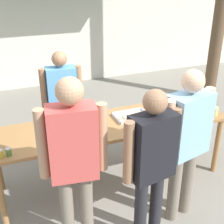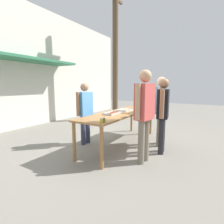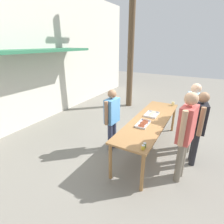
{
  "view_description": "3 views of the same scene",
  "coord_description": "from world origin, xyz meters",
  "px_view_note": "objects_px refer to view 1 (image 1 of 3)",
  "views": [
    {
      "loc": [
        -1.24,
        -3.18,
        2.64
      ],
      "look_at": [
        0.0,
        0.0,
        1.01
      ],
      "focal_mm": 50.0,
      "sensor_mm": 36.0,
      "label": 1
    },
    {
      "loc": [
        -3.93,
        -2.06,
        1.53
      ],
      "look_at": [
        -0.37,
        0.05,
        0.91
      ],
      "focal_mm": 28.0,
      "sensor_mm": 36.0,
      "label": 2
    },
    {
      "loc": [
        -3.88,
        -1.09,
        2.6
      ],
      "look_at": [
        -0.43,
        0.84,
        1.04
      ],
      "focal_mm": 28.0,
      "sensor_mm": 36.0,
      "label": 3
    }
  ],
  "objects_px": {
    "condiment_jar_ketchup": "(9,152)",
    "person_customer_holding_hotdog": "(73,155)",
    "person_customer_waiting_in_line": "(152,158)",
    "person_server_behind_table": "(62,96)",
    "person_customer_with_cup": "(187,136)",
    "food_tray_buns": "(132,116)",
    "food_tray_sausages": "(82,125)",
    "beer_cup": "(215,111)",
    "condiment_jar_mustard": "(0,154)"
  },
  "relations": [
    {
      "from": "condiment_jar_ketchup",
      "to": "person_customer_waiting_in_line",
      "type": "relative_size",
      "value": 0.05
    },
    {
      "from": "person_server_behind_table",
      "to": "beer_cup",
      "type": "bearing_deg",
      "value": -28.85
    },
    {
      "from": "person_customer_holding_hotdog",
      "to": "person_server_behind_table",
      "type": "bearing_deg",
      "value": -91.32
    },
    {
      "from": "condiment_jar_ketchup",
      "to": "person_server_behind_table",
      "type": "bearing_deg",
      "value": 53.94
    },
    {
      "from": "person_customer_with_cup",
      "to": "person_server_behind_table",
      "type": "bearing_deg",
      "value": -75.63
    },
    {
      "from": "person_customer_with_cup",
      "to": "person_customer_waiting_in_line",
      "type": "distance_m",
      "value": 0.54
    },
    {
      "from": "person_customer_waiting_in_line",
      "to": "person_customer_holding_hotdog",
      "type": "bearing_deg",
      "value": -23.78
    },
    {
      "from": "person_customer_with_cup",
      "to": "person_customer_waiting_in_line",
      "type": "relative_size",
      "value": 1.03
    },
    {
      "from": "food_tray_buns",
      "to": "beer_cup",
      "type": "xyz_separation_m",
      "value": [
        1.03,
        -0.33,
        0.04
      ]
    },
    {
      "from": "person_customer_holding_hotdog",
      "to": "person_customer_waiting_in_line",
      "type": "distance_m",
      "value": 0.72
    },
    {
      "from": "food_tray_buns",
      "to": "condiment_jar_ketchup",
      "type": "distance_m",
      "value": 1.57
    },
    {
      "from": "beer_cup",
      "to": "condiment_jar_ketchup",
      "type": "bearing_deg",
      "value": -179.77
    },
    {
      "from": "food_tray_buns",
      "to": "condiment_jar_ketchup",
      "type": "relative_size",
      "value": 5.02
    },
    {
      "from": "beer_cup",
      "to": "person_customer_holding_hotdog",
      "type": "relative_size",
      "value": 0.06
    },
    {
      "from": "food_tray_sausages",
      "to": "beer_cup",
      "type": "bearing_deg",
      "value": -11.08
    },
    {
      "from": "person_customer_with_cup",
      "to": "person_customer_waiting_in_line",
      "type": "bearing_deg",
      "value": 7.12
    },
    {
      "from": "person_customer_waiting_in_line",
      "to": "condiment_jar_ketchup",
      "type": "bearing_deg",
      "value": -41.59
    },
    {
      "from": "food_tray_sausages",
      "to": "person_customer_holding_hotdog",
      "type": "height_order",
      "value": "person_customer_holding_hotdog"
    },
    {
      "from": "condiment_jar_ketchup",
      "to": "person_customer_holding_hotdog",
      "type": "xyz_separation_m",
      "value": [
        0.53,
        -0.6,
        0.2
      ]
    },
    {
      "from": "condiment_jar_mustard",
      "to": "person_server_behind_table",
      "type": "bearing_deg",
      "value": 51.26
    },
    {
      "from": "beer_cup",
      "to": "person_customer_waiting_in_line",
      "type": "distance_m",
      "value": 1.56
    },
    {
      "from": "person_customer_waiting_in_line",
      "to": "person_server_behind_table",
      "type": "bearing_deg",
      "value": -87.24
    },
    {
      "from": "food_tray_sausages",
      "to": "person_server_behind_table",
      "type": "xyz_separation_m",
      "value": [
        -0.06,
        0.78,
        0.08
      ]
    },
    {
      "from": "food_tray_sausages",
      "to": "person_customer_with_cup",
      "type": "xyz_separation_m",
      "value": [
        0.86,
        -0.92,
        0.16
      ]
    },
    {
      "from": "condiment_jar_ketchup",
      "to": "person_customer_holding_hotdog",
      "type": "relative_size",
      "value": 0.05
    },
    {
      "from": "condiment_jar_mustard",
      "to": "food_tray_sausages",
      "type": "bearing_deg",
      "value": 19.69
    },
    {
      "from": "condiment_jar_mustard",
      "to": "person_customer_with_cup",
      "type": "bearing_deg",
      "value": -17.7
    },
    {
      "from": "person_customer_with_cup",
      "to": "person_customer_waiting_in_line",
      "type": "xyz_separation_m",
      "value": [
        -0.51,
        -0.19,
        -0.03
      ]
    },
    {
      "from": "food_tray_sausages",
      "to": "condiment_jar_mustard",
      "type": "xyz_separation_m",
      "value": [
        -0.96,
        -0.34,
        0.03
      ]
    },
    {
      "from": "food_tray_sausages",
      "to": "person_customer_holding_hotdog",
      "type": "relative_size",
      "value": 0.26
    },
    {
      "from": "condiment_jar_ketchup",
      "to": "person_customer_waiting_in_line",
      "type": "xyz_separation_m",
      "value": [
        1.23,
        -0.77,
        0.11
      ]
    },
    {
      "from": "food_tray_sausages",
      "to": "person_customer_with_cup",
      "type": "distance_m",
      "value": 1.27
    },
    {
      "from": "person_server_behind_table",
      "to": "person_customer_waiting_in_line",
      "type": "relative_size",
      "value": 0.94
    },
    {
      "from": "food_tray_buns",
      "to": "condiment_jar_mustard",
      "type": "xyz_separation_m",
      "value": [
        -1.62,
        -0.34,
        0.02
      ]
    },
    {
      "from": "food_tray_sausages",
      "to": "food_tray_buns",
      "type": "bearing_deg",
      "value": -0.09
    },
    {
      "from": "food_tray_sausages",
      "to": "person_server_behind_table",
      "type": "distance_m",
      "value": 0.79
    },
    {
      "from": "food_tray_buns",
      "to": "person_customer_holding_hotdog",
      "type": "relative_size",
      "value": 0.24
    },
    {
      "from": "condiment_jar_ketchup",
      "to": "person_customer_holding_hotdog",
      "type": "distance_m",
      "value": 0.82
    },
    {
      "from": "condiment_jar_mustard",
      "to": "condiment_jar_ketchup",
      "type": "relative_size",
      "value": 1.0
    },
    {
      "from": "condiment_jar_ketchup",
      "to": "beer_cup",
      "type": "relative_size",
      "value": 0.76
    },
    {
      "from": "food_tray_buns",
      "to": "person_server_behind_table",
      "type": "relative_size",
      "value": 0.27
    },
    {
      "from": "beer_cup",
      "to": "person_customer_holding_hotdog",
      "type": "bearing_deg",
      "value": -163.38
    },
    {
      "from": "person_customer_with_cup",
      "to": "condiment_jar_mustard",
      "type": "bearing_deg",
      "value": -31.43
    },
    {
      "from": "food_tray_sausages",
      "to": "condiment_jar_ketchup",
      "type": "height_order",
      "value": "condiment_jar_ketchup"
    },
    {
      "from": "food_tray_sausages",
      "to": "person_customer_holding_hotdog",
      "type": "bearing_deg",
      "value": -109.99
    },
    {
      "from": "condiment_jar_mustard",
      "to": "person_server_behind_table",
      "type": "xyz_separation_m",
      "value": [
        0.91,
        1.13,
        0.05
      ]
    },
    {
      "from": "person_customer_holding_hotdog",
      "to": "person_customer_with_cup",
      "type": "relative_size",
      "value": 1.05
    },
    {
      "from": "condiment_jar_ketchup",
      "to": "person_server_behind_table",
      "type": "distance_m",
      "value": 1.39
    },
    {
      "from": "beer_cup",
      "to": "person_customer_waiting_in_line",
      "type": "relative_size",
      "value": 0.07
    },
    {
      "from": "person_customer_with_cup",
      "to": "person_customer_waiting_in_line",
      "type": "height_order",
      "value": "person_customer_with_cup"
    }
  ]
}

